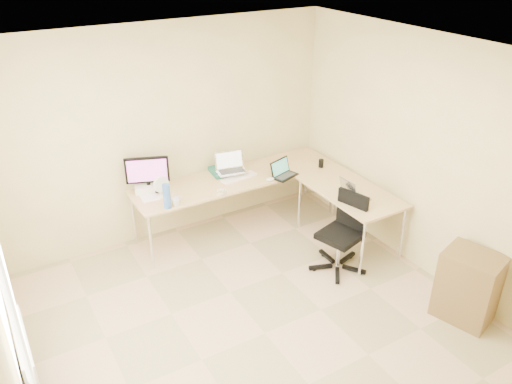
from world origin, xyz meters
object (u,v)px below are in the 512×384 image
keyboard (239,177)px  mug (176,202)px  desk_fan (160,187)px  office_chair (340,231)px  monitor (148,174)px  laptop_return (355,190)px  cabinet (468,286)px  laptop_black (285,169)px  desk_main (238,203)px  laptop_center (231,163)px  desk_return (348,217)px  water_bottle (167,196)px

keyboard → mug: (-0.93, -0.25, 0.04)m
desk_fan → office_chair: size_ratio=0.27×
monitor → laptop_return: size_ratio=1.51×
keyboard → cabinet: 2.85m
office_chair → laptop_black: bearing=75.9°
desk_main → office_chair: (0.55, -1.36, 0.14)m
monitor → cabinet: (2.20, -2.84, -0.58)m
monitor → cabinet: bearing=-31.4°
keyboard → office_chair: 1.45m
cabinet → desk_main: bearing=96.7°
laptop_center → office_chair: size_ratio=0.41×
laptop_black → office_chair: office_chair is taller
laptop_return → office_chair: (-0.33, -0.17, -0.34)m
desk_main → laptop_center: (-0.04, 0.07, 0.54)m
laptop_return → office_chair: bearing=116.3°
desk_main → desk_fan: 1.12m
desk_main → desk_return: size_ratio=2.04×
laptop_black → desk_fan: desk_fan is taller
desk_main → desk_return: same height
mug → laptop_black: bearing=0.4°
desk_main → monitor: (-1.07, 0.20, 0.58)m
monitor → desk_fan: (0.06, -0.21, -0.09)m
desk_main → cabinet: desk_main is taller
desk_return → laptop_black: size_ratio=3.97×
water_bottle → laptop_return: size_ratio=0.86×
desk_return → desk_fan: size_ratio=5.31×
keyboard → office_chair: office_chair is taller
desk_return → laptop_return: laptop_return is taller
desk_return → keyboard: bearing=135.8°
laptop_center → office_chair: 1.60m
water_bottle → cabinet: bearing=-47.2°
cabinet → mug: bearing=114.9°
desk_return → laptop_return: 0.52m
monitor → office_chair: bearing=-23.1°
laptop_black → monitor: bearing=144.5°
desk_main → desk_fan: size_ratio=10.83×
mug → monitor: bearing=105.4°
desk_main → laptop_black: bearing=-29.5°
desk_return → laptop_return: bearing=-118.5°
desk_return → laptop_return: size_ratio=3.93×
laptop_black → cabinet: bearing=-93.6°
water_bottle → keyboard: bearing=13.6°
monitor → water_bottle: 0.50m
laptop_black → laptop_return: (0.36, -0.90, 0.01)m
desk_return → cabinet: desk_return is taller
water_bottle → office_chair: size_ratio=0.32×
monitor → laptop_black: size_ratio=1.53×
water_bottle → laptop_return: (1.91, -0.89, -0.03)m
laptop_center → water_bottle: laptop_center is taller
laptop_black → mug: (-1.44, -0.01, -0.06)m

